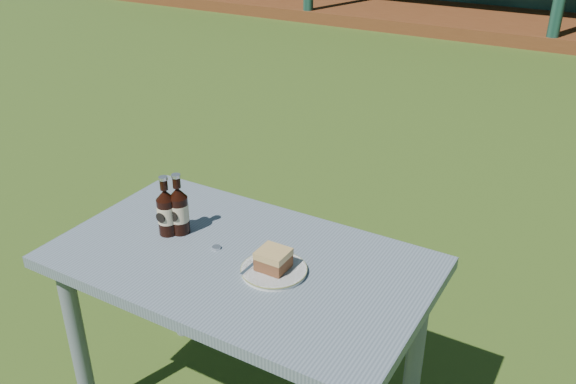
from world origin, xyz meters
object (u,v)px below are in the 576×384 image
Objects in this scene: cake_slice at (273,259)px; cola_bottle_far at (166,211)px; cola_bottle_near at (179,210)px; plate at (274,270)px; cafe_table at (241,283)px.

cola_bottle_far is at bearing 178.06° from cake_slice.
cola_bottle_far is at bearing -138.41° from cola_bottle_near.
cola_bottle_near reaches higher than plate.
cake_slice is 0.42× the size of cola_bottle_near.
cola_bottle_near is at bearing 173.68° from plate.
plate is (0.14, -0.02, 0.11)m from cafe_table.
cake_slice is at bearing -6.69° from cafe_table.
cola_bottle_near is (-0.40, 0.04, 0.08)m from plate.
cafe_table is at bearing -5.72° from cola_bottle_near.
cafe_table is 5.65× the size of cola_bottle_far.
cola_bottle_near reaches higher than cake_slice.
cola_bottle_far is (-0.43, 0.02, 0.08)m from plate.
cola_bottle_near is (-0.26, 0.03, 0.19)m from cafe_table.
cafe_table is at bearing 172.54° from plate.
cake_slice is at bearing 139.84° from plate.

